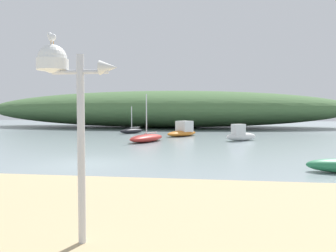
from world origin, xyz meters
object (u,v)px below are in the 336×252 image
(mast_structure, at_px, (63,81))
(seagull_on_radar, at_px, (52,37))
(motorboat_inner_mooring, at_px, (183,131))
(motorboat_near_shore, at_px, (240,135))
(sailboat_by_sandbar, at_px, (132,131))
(sailboat_mid_channel, at_px, (147,138))

(mast_structure, bearing_deg, seagull_on_radar, 177.34)
(seagull_on_radar, height_order, motorboat_inner_mooring, seagull_on_radar)
(seagull_on_radar, xyz_separation_m, motorboat_near_shore, (4.53, 20.58, -3.02))
(sailboat_by_sandbar, bearing_deg, sailboat_mid_channel, -68.82)
(motorboat_near_shore, height_order, motorboat_inner_mooring, motorboat_inner_mooring)
(motorboat_near_shore, xyz_separation_m, motorboat_inner_mooring, (-4.78, 3.84, 0.01))
(seagull_on_radar, distance_m, sailboat_by_sandbar, 28.03)
(motorboat_near_shore, bearing_deg, mast_structure, -101.90)
(motorboat_inner_mooring, bearing_deg, mast_structure, -88.96)
(sailboat_mid_channel, bearing_deg, sailboat_by_sandbar, 111.18)
(sailboat_mid_channel, xyz_separation_m, sailboat_by_sandbar, (-3.31, 8.53, -0.03))
(mast_structure, relative_size, sailboat_by_sandbar, 1.10)
(sailboat_mid_channel, bearing_deg, motorboat_inner_mooring, 69.48)
(seagull_on_radar, relative_size, motorboat_near_shore, 0.09)
(mast_structure, distance_m, sailboat_mid_channel, 19.07)
(mast_structure, relative_size, motorboat_inner_mooring, 0.83)
(sailboat_mid_channel, xyz_separation_m, motorboat_inner_mooring, (2.13, 5.70, 0.18))
(motorboat_near_shore, bearing_deg, sailboat_by_sandbar, 146.89)
(mast_structure, height_order, sailboat_mid_channel, sailboat_mid_channel)
(mast_structure, height_order, seagull_on_radar, seagull_on_radar)
(seagull_on_radar, xyz_separation_m, sailboat_by_sandbar, (-5.69, 27.25, -3.22))
(motorboat_near_shore, relative_size, sailboat_by_sandbar, 0.93)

